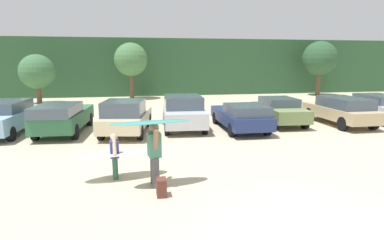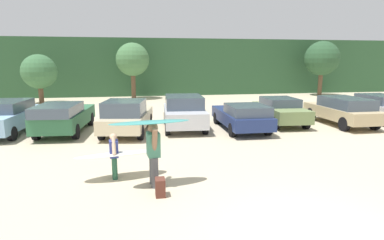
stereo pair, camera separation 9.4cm
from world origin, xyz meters
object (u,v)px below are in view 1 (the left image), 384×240
at_px(parked_car_forest_green, 63,117).
at_px(surfboard_teal, 151,122).
at_px(parked_car_navy, 241,116).
at_px(person_child, 115,153).
at_px(parked_car_olive_green, 279,110).
at_px(person_adult, 154,151).
at_px(backpack_dropped, 161,187).
at_px(surfboard_white, 119,154).
at_px(parked_car_champagne, 126,116).
at_px(parked_car_tan, 341,110).
at_px(parked_car_white, 378,107).
at_px(parked_car_sky_blue, 4,117).
at_px(parked_car_silver, 183,112).

height_order(parked_car_forest_green, surfboard_teal, surfboard_teal).
xyz_separation_m(parked_car_navy, person_child, (-5.65, -5.51, 0.04)).
relative_size(parked_car_olive_green, person_adult, 2.44).
relative_size(parked_car_olive_green, backpack_dropped, 9.37).
distance_m(person_adult, surfboard_white, 1.23).
distance_m(parked_car_champagne, parked_car_tan, 11.03).
relative_size(parked_car_navy, surfboard_teal, 2.10).
xyz_separation_m(person_child, backpack_dropped, (1.19, -1.46, -0.51)).
relative_size(parked_car_navy, parked_car_olive_green, 1.08).
bearing_deg(parked_car_white, surfboard_white, 117.32).
relative_size(parked_car_tan, surfboard_teal, 2.07).
relative_size(parked_car_olive_green, parked_car_white, 0.97).
xyz_separation_m(parked_car_sky_blue, person_child, (5.28, -6.73, -0.06)).
bearing_deg(backpack_dropped, parked_car_olive_green, 49.40).
bearing_deg(parked_car_white, surfboard_teal, 121.63).
distance_m(parked_car_sky_blue, person_adult, 9.82).
xyz_separation_m(parked_car_olive_green, person_child, (-8.15, -6.66, 0.00)).
relative_size(parked_car_champagne, person_child, 3.51).
distance_m(parked_car_forest_green, parked_car_tan, 13.88).
xyz_separation_m(parked_car_champagne, person_adult, (0.88, -6.55, 0.18)).
relative_size(parked_car_champagne, parked_car_silver, 1.14).
relative_size(parked_car_navy, parked_car_white, 1.05).
bearing_deg(surfboard_white, parked_car_olive_green, -151.69).
distance_m(parked_car_olive_green, surfboard_white, 10.45).
distance_m(parked_car_champagne, parked_car_white, 13.77).
bearing_deg(parked_car_champagne, parked_car_silver, -69.52).
relative_size(parked_car_champagne, surfboard_teal, 2.12).
relative_size(parked_car_tan, person_child, 3.43).
distance_m(parked_car_tan, surfboard_white, 12.55).
distance_m(parked_car_tan, person_adult, 12.09).
height_order(person_child, surfboard_teal, surfboard_teal).
bearing_deg(parked_car_olive_green, parked_car_white, -89.15).
height_order(parked_car_sky_blue, backpack_dropped, parked_car_sky_blue).
relative_size(person_adult, surfboard_white, 0.70).
xyz_separation_m(parked_car_sky_blue, surfboard_teal, (6.28, -7.57, 0.96)).
distance_m(parked_car_sky_blue, backpack_dropped, 10.45).
xyz_separation_m(parked_car_sky_blue, parked_car_tan, (16.50, -0.91, -0.00)).
xyz_separation_m(parked_car_forest_green, parked_car_olive_green, (10.80, 0.38, -0.05)).
bearing_deg(parked_car_olive_green, surfboard_white, 132.66).
bearing_deg(surfboard_teal, parked_car_olive_green, -141.91).
relative_size(parked_car_sky_blue, surfboard_teal, 2.20).
relative_size(parked_car_sky_blue, parked_car_silver, 1.18).
bearing_deg(parked_car_tan, backpack_dropped, 126.13).
xyz_separation_m(parked_car_tan, surfboard_white, (-11.11, -5.85, -0.07)).
relative_size(surfboard_teal, surfboard_white, 0.88).
bearing_deg(parked_car_tan, parked_car_sky_blue, 87.02).
bearing_deg(parked_car_forest_green, parked_car_tan, -87.62).
xyz_separation_m(parked_car_navy, backpack_dropped, (-4.46, -6.96, -0.47)).
relative_size(parked_car_navy, person_adult, 2.64).
bearing_deg(surfboard_teal, parked_car_silver, -113.55).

